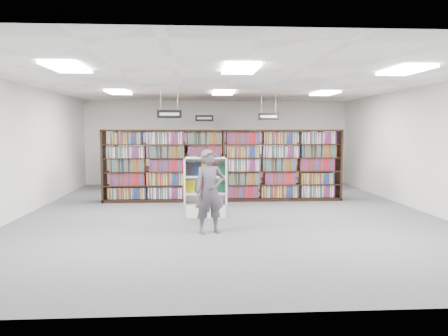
{
  "coord_description": "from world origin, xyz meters",
  "views": [
    {
      "loc": [
        -0.77,
        -10.79,
        2.09
      ],
      "look_at": [
        -0.07,
        0.5,
        1.1
      ],
      "focal_mm": 35.0,
      "sensor_mm": 36.0,
      "label": 1
    }
  ],
  "objects": [
    {
      "name": "troffer_front_right",
      "position": [
        3.0,
        -3.0,
        3.16
      ],
      "size": [
        0.6,
        1.2,
        0.04
      ],
      "primitive_type": "cube",
      "color": "white",
      "rests_on": "ceiling"
    },
    {
      "name": "bookshelf_row_mid",
      "position": [
        0.0,
        4.0,
        1.05
      ],
      "size": [
        7.0,
        0.6,
        2.1
      ],
      "color": "black",
      "rests_on": "floor"
    },
    {
      "name": "troffer_front_left",
      "position": [
        -3.0,
        -3.0,
        3.16
      ],
      "size": [
        0.6,
        1.2,
        0.04
      ],
      "primitive_type": "cube",
      "color": "white",
      "rests_on": "ceiling"
    },
    {
      "name": "shopper",
      "position": [
        -0.52,
        -2.06,
        0.85
      ],
      "size": [
        0.71,
        0.56,
        1.7
      ],
      "primitive_type": "imported",
      "rotation": [
        0.0,
        0.0,
        0.27
      ],
      "color": "#46414A",
      "rests_on": "floor"
    },
    {
      "name": "aisle_sign_right",
      "position": [
        1.5,
        3.0,
        2.53
      ],
      "size": [
        0.65,
        0.02,
        0.8
      ],
      "color": "#B2B2B7",
      "rests_on": "ceiling"
    },
    {
      "name": "aisle_sign_left",
      "position": [
        -1.5,
        1.0,
        2.53
      ],
      "size": [
        0.65,
        0.02,
        0.8
      ],
      "color": "#B2B2B7",
      "rests_on": "ceiling"
    },
    {
      "name": "troffer_back_right",
      "position": [
        3.0,
        2.0,
        3.16
      ],
      "size": [
        0.6,
        1.2,
        0.04
      ],
      "primitive_type": "cube",
      "color": "white",
      "rests_on": "ceiling"
    },
    {
      "name": "troffer_back_left",
      "position": [
        -3.0,
        2.0,
        3.16
      ],
      "size": [
        0.6,
        1.2,
        0.04
      ],
      "primitive_type": "cube",
      "color": "white",
      "rests_on": "ceiling"
    },
    {
      "name": "open_book",
      "position": [
        -0.46,
        -0.32,
        1.47
      ],
      "size": [
        0.62,
        0.51,
        0.12
      ],
      "rotation": [
        0.0,
        0.0,
        0.42
      ],
      "color": "black",
      "rests_on": "endcap_display"
    },
    {
      "name": "ceiling",
      "position": [
        0.0,
        0.0,
        3.2
      ],
      "size": [
        10.0,
        12.0,
        0.1
      ],
      "primitive_type": "cube",
      "color": "white",
      "rests_on": "wall_back"
    },
    {
      "name": "wall_front",
      "position": [
        0.0,
        -6.0,
        1.6
      ],
      "size": [
        10.0,
        0.1,
        3.2
      ],
      "primitive_type": "cube",
      "color": "silver",
      "rests_on": "ground"
    },
    {
      "name": "aisle_sign_center",
      "position": [
        -0.5,
        5.0,
        2.53
      ],
      "size": [
        0.65,
        0.02,
        0.8
      ],
      "color": "#B2B2B7",
      "rests_on": "ceiling"
    },
    {
      "name": "wall_back",
      "position": [
        0.0,
        6.0,
        1.6
      ],
      "size": [
        10.0,
        0.1,
        3.2
      ],
      "primitive_type": "cube",
      "color": "silver",
      "rests_on": "ground"
    },
    {
      "name": "wall_left",
      "position": [
        -5.0,
        0.0,
        1.6
      ],
      "size": [
        0.1,
        12.0,
        3.2
      ],
      "primitive_type": "cube",
      "color": "silver",
      "rests_on": "ground"
    },
    {
      "name": "troffer_front_center",
      "position": [
        0.0,
        -3.0,
        3.16
      ],
      "size": [
        0.6,
        1.2,
        0.04
      ],
      "primitive_type": "cube",
      "color": "white",
      "rests_on": "ceiling"
    },
    {
      "name": "bookshelf_row_near",
      "position": [
        0.0,
        2.0,
        1.05
      ],
      "size": [
        7.0,
        0.6,
        2.1
      ],
      "color": "black",
      "rests_on": "floor"
    },
    {
      "name": "troffer_back_center",
      "position": [
        0.0,
        2.0,
        3.16
      ],
      "size": [
        0.6,
        1.2,
        0.04
      ],
      "primitive_type": "cube",
      "color": "white",
      "rests_on": "ceiling"
    },
    {
      "name": "floor",
      "position": [
        0.0,
        0.0,
        0.0
      ],
      "size": [
        12.0,
        12.0,
        0.0
      ],
      "primitive_type": "plane",
      "color": "#4B4A4F",
      "rests_on": "ground"
    },
    {
      "name": "endcap_display",
      "position": [
        -0.57,
        -0.31,
        0.48
      ],
      "size": [
        1.04,
        0.54,
        1.44
      ],
      "rotation": [
        0.0,
        0.0,
        -0.03
      ],
      "color": "white",
      "rests_on": "floor"
    },
    {
      "name": "wall_right",
      "position": [
        5.0,
        0.0,
        1.6
      ],
      "size": [
        0.1,
        12.0,
        3.2
      ],
      "primitive_type": "cube",
      "color": "silver",
      "rests_on": "ground"
    },
    {
      "name": "bookshelf_row_far",
      "position": [
        0.0,
        5.7,
        1.05
      ],
      "size": [
        7.0,
        0.6,
        2.1
      ],
      "color": "black",
      "rests_on": "floor"
    }
  ]
}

